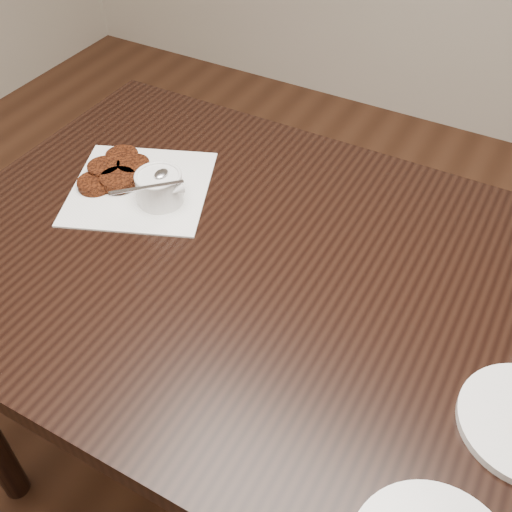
{
  "coord_description": "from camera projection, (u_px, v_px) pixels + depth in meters",
  "views": [
    {
      "loc": [
        0.33,
        -0.49,
        1.48
      ],
      "look_at": [
        -0.0,
        0.12,
        0.8
      ],
      "focal_mm": 42.5,
      "sensor_mm": 36.0,
      "label": 1
    }
  ],
  "objects": [
    {
      "name": "table",
      "position": [
        282.0,
        399.0,
        1.27
      ],
      "size": [
        1.28,
        0.83,
        0.75
      ],
      "primitive_type": "cube",
      "color": "black",
      "rests_on": "floor"
    },
    {
      "name": "napkin",
      "position": [
        141.0,
        188.0,
        1.18
      ],
      "size": [
        0.34,
        0.34,
        0.0
      ],
      "primitive_type": "cube",
      "rotation": [
        0.0,
        0.0,
        0.39
      ],
      "color": "white",
      "rests_on": "table"
    },
    {
      "name": "sauce_ramekin",
      "position": [
        158.0,
        174.0,
        1.11
      ],
      "size": [
        0.14,
        0.14,
        0.12
      ],
      "primitive_type": null,
      "rotation": [
        0.0,
        0.0,
        0.21
      ],
      "color": "white",
      "rests_on": "napkin"
    },
    {
      "name": "patty_cluster",
      "position": [
        118.0,
        172.0,
        1.2
      ],
      "size": [
        0.26,
        0.26,
        0.02
      ],
      "primitive_type": null,
      "rotation": [
        0.0,
        0.0,
        -0.28
      ],
      "color": "#5D230C",
      "rests_on": "napkin"
    }
  ]
}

